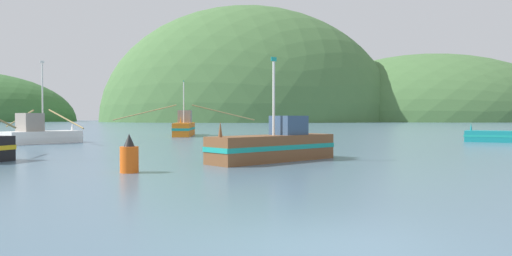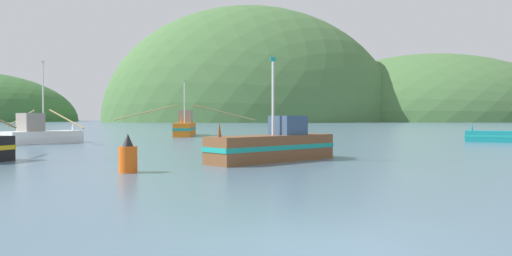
{
  "view_description": "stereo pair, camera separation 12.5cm",
  "coord_description": "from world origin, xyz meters",
  "views": [
    {
      "loc": [
        -0.78,
        -8.04,
        2.16
      ],
      "look_at": [
        -2.41,
        25.01,
        1.4
      ],
      "focal_mm": 33.69,
      "sensor_mm": 36.0,
      "label": 1
    },
    {
      "loc": [
        -0.66,
        -8.04,
        2.16
      ],
      "look_at": [
        -2.41,
        25.01,
        1.4
      ],
      "focal_mm": 33.69,
      "sensor_mm": 36.0,
      "label": 2
    }
  ],
  "objects": [
    {
      "name": "hill_mid_right",
      "position": [
        -16.51,
        221.82,
        0.0
      ],
      "size": [
        138.81,
        111.05,
        108.68
      ],
      "primitive_type": "ellipsoid",
      "color": "#47703D",
      "rests_on": "ground"
    },
    {
      "name": "hill_far_center",
      "position": [
        73.51,
        236.67,
        0.0
      ],
      "size": [
        135.45,
        108.36,
        66.56
      ],
      "primitive_type": "ellipsoid",
      "color": "#47703D",
      "rests_on": "ground"
    },
    {
      "name": "ground_plane",
      "position": [
        0.0,
        0.0,
        0.0
      ],
      "size": [
        600.0,
        600.0,
        0.0
      ],
      "primitive_type": "plane",
      "color": "slate"
    },
    {
      "name": "channel_buoy",
      "position": [
        -6.6,
        10.24,
        0.62
      ],
      "size": [
        0.71,
        0.71,
        1.52
      ],
      "color": "#E55914",
      "rests_on": "ground"
    },
    {
      "name": "fishing_boat_white",
      "position": [
        -20.34,
        30.12,
        0.75
      ],
      "size": [
        9.93,
        6.89,
        6.76
      ],
      "rotation": [
        0.0,
        0.0,
        0.97
      ],
      "color": "white",
      "rests_on": "ground"
    },
    {
      "name": "fishing_boat_brown",
      "position": [
        -1.02,
        15.49,
        0.75
      ],
      "size": [
        6.35,
        6.38,
        5.09
      ],
      "rotation": [
        0.0,
        0.0,
        3.93
      ],
      "color": "brown",
      "rests_on": "ground"
    },
    {
      "name": "fishing_boat_orange",
      "position": [
        -11.74,
        46.74,
        0.98
      ],
      "size": [
        16.15,
        9.22,
        6.34
      ],
      "rotation": [
        0.0,
        0.0,
        4.82
      ],
      "color": "orange",
      "rests_on": "ground"
    }
  ]
}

